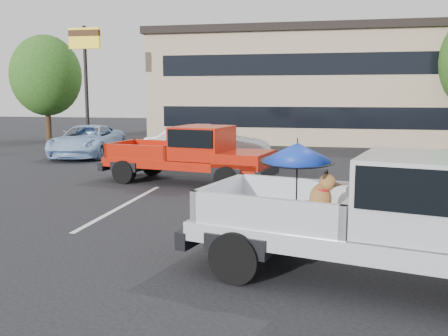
{
  "coord_description": "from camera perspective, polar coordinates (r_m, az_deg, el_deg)",
  "views": [
    {
      "loc": [
        1.85,
        -9.14,
        2.7
      ],
      "look_at": [
        -0.08,
        0.08,
        1.3
      ],
      "focal_mm": 40.0,
      "sensor_mm": 36.0,
      "label": 1
    }
  ],
  "objects": [
    {
      "name": "motel_sign",
      "position": [
        26.07,
        -15.6,
        12.44
      ],
      "size": [
        1.6,
        0.22,
        6.0
      ],
      "color": "black",
      "rests_on": "ground"
    },
    {
      "name": "stripe_left",
      "position": [
        12.44,
        -11.44,
        -4.23
      ],
      "size": [
        0.12,
        5.0,
        0.01
      ],
      "primitive_type": "cube",
      "color": "silver",
      "rests_on": "ground"
    },
    {
      "name": "silver_pickup",
      "position": [
        7.41,
        19.92,
        -4.9
      ],
      "size": [
        5.99,
        3.27,
        2.06
      ],
      "rotation": [
        0.0,
        0.0,
        -0.24
      ],
      "color": "black",
      "rests_on": "ground"
    },
    {
      "name": "blue_suv",
      "position": [
        22.62,
        -15.36,
        3.01
      ],
      "size": [
        2.84,
        5.1,
        1.35
      ],
      "primitive_type": "imported",
      "rotation": [
        0.0,
        0.0,
        0.13
      ],
      "color": "#98BAE3",
      "rests_on": "ground"
    },
    {
      "name": "stripe_right",
      "position": [
        11.52,
        17.31,
        -5.48
      ],
      "size": [
        0.12,
        5.0,
        0.01
      ],
      "primitive_type": "cube",
      "color": "silver",
      "rests_on": "ground"
    },
    {
      "name": "tree_back",
      "position": [
        33.44,
        19.33,
        10.92
      ],
      "size": [
        4.68,
        4.68,
        7.11
      ],
      "color": "#332114",
      "rests_on": "ground"
    },
    {
      "name": "red_pickup",
      "position": [
        15.12,
        -3.01,
        1.82
      ],
      "size": [
        5.53,
        2.71,
        1.75
      ],
      "rotation": [
        0.0,
        0.0,
        -0.17
      ],
      "color": "black",
      "rests_on": "ground"
    },
    {
      "name": "tree_left",
      "position": [
        30.59,
        -19.68,
        9.9
      ],
      "size": [
        3.96,
        3.96,
        6.02
      ],
      "color": "#332114",
      "rests_on": "ground"
    },
    {
      "name": "silver_sedan",
      "position": [
        18.94,
        -1.75,
        2.59
      ],
      "size": [
        4.68,
        1.71,
        1.53
      ],
      "primitive_type": "imported",
      "rotation": [
        0.0,
        0.0,
        1.59
      ],
      "color": "#B9BDC1",
      "rests_on": "ground"
    },
    {
      "name": "motel_building",
      "position": [
        30.13,
        12.29,
        9.22
      ],
      "size": [
        20.4,
        8.4,
        6.3
      ],
      "color": "tan",
      "rests_on": "ground"
    },
    {
      "name": "ground",
      "position": [
        9.71,
        0.38,
        -7.69
      ],
      "size": [
        90.0,
        90.0,
        0.0
      ],
      "primitive_type": "plane",
      "color": "black",
      "rests_on": "ground"
    }
  ]
}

